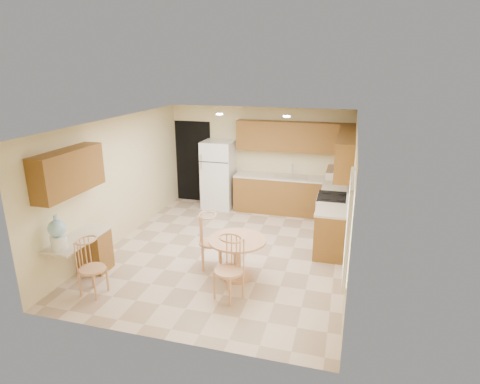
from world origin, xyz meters
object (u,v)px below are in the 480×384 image
(dining_table, at_px, (237,253))
(stove, at_px, (332,217))
(chair_table_a, at_px, (209,238))
(chair_desk, at_px, (88,264))
(refrigerator, at_px, (219,175))
(chair_table_b, at_px, (227,266))
(water_crock, at_px, (58,234))

(dining_table, bearing_deg, stove, 55.61)
(chair_table_a, relative_size, chair_desk, 1.08)
(refrigerator, xyz_separation_m, dining_table, (1.43, -3.32, -0.38))
(chair_table_b, bearing_deg, dining_table, -63.10)
(stove, xyz_separation_m, water_crock, (-3.92, -3.30, 0.55))
(stove, relative_size, chair_table_b, 1.10)
(stove, relative_size, chair_desk, 1.19)
(chair_table_a, height_order, chair_desk, chair_table_a)
(dining_table, bearing_deg, chair_table_a, 164.20)
(chair_table_b, distance_m, water_crock, 2.61)
(dining_table, xyz_separation_m, chair_desk, (-2.03, -1.18, 0.09))
(refrigerator, xyz_separation_m, stove, (2.88, -1.22, -0.38))
(stove, distance_m, chair_table_a, 2.79)
(refrigerator, relative_size, chair_table_a, 1.71)
(refrigerator, distance_m, chair_table_b, 4.34)
(chair_table_a, height_order, water_crock, water_crock)
(refrigerator, relative_size, chair_desk, 1.85)
(stove, xyz_separation_m, dining_table, (-1.44, -2.10, -0.00))
(refrigerator, xyz_separation_m, water_crock, (-1.05, -4.52, 0.17))
(dining_table, height_order, chair_table_b, chair_table_b)
(chair_table_a, xyz_separation_m, chair_table_b, (0.60, -0.90, 0.00))
(refrigerator, bearing_deg, chair_desk, -97.59)
(dining_table, xyz_separation_m, chair_table_b, (0.05, -0.75, 0.14))
(refrigerator, xyz_separation_m, chair_desk, (-0.60, -4.50, -0.29))
(water_crock, bearing_deg, chair_table_a, 34.93)
(dining_table, bearing_deg, chair_table_b, -86.16)
(chair_desk, bearing_deg, chair_table_a, 136.79)
(refrigerator, bearing_deg, chair_table_b, -69.96)
(chair_table_b, distance_m, chair_desk, 2.13)
(refrigerator, relative_size, stove, 1.55)
(dining_table, relative_size, water_crock, 1.75)
(stove, height_order, chair_table_b, stove)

